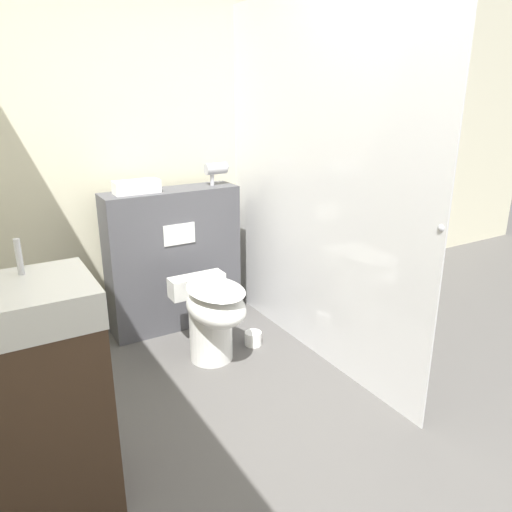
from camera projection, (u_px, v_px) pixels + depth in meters
The scene contains 9 objects.
ground_plane at pixel (374, 472), 2.25m from camera, with size 12.00×12.00×0.00m, color #565451.
wall_back at pixel (182, 145), 3.56m from camera, with size 8.00×0.06×2.50m.
partition_panel at pixel (174, 260), 3.49m from camera, with size 0.92×0.27×0.99m.
shower_glass at pixel (314, 184), 2.98m from camera, with size 0.04×1.97×2.18m.
toilet at pixel (212, 314), 3.07m from camera, with size 0.36×0.57×0.51m.
sink_vanity at pixel (44, 400), 1.94m from camera, with size 0.46×0.44×1.11m.
hair_drier at pixel (217, 169), 3.46m from camera, with size 0.18×0.08×0.16m.
folded_towel at pixel (137, 187), 3.21m from camera, with size 0.29×0.12×0.08m.
spare_toilet_roll at pixel (253, 338), 3.34m from camera, with size 0.11×0.11×0.09m.
Camera 1 is at (-1.38, -1.30, 1.64)m, focal length 35.00 mm.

